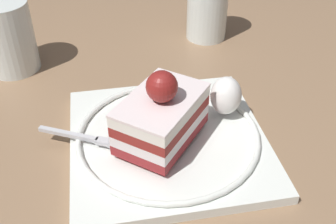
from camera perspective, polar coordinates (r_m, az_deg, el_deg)
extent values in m
plane|color=#8F6E50|center=(0.51, -2.00, -2.92)|extent=(2.40, 2.40, 0.00)
cube|color=white|center=(0.49, 0.00, -4.00)|extent=(0.26, 0.26, 0.01)
torus|color=white|center=(0.48, 0.00, -3.15)|extent=(0.25, 0.25, 0.01)
cube|color=maroon|center=(0.47, -0.71, -2.81)|extent=(0.12, 0.12, 0.01)
cube|color=white|center=(0.46, -0.72, -1.60)|extent=(0.12, 0.12, 0.01)
cube|color=maroon|center=(0.45, -0.74, -0.34)|extent=(0.12, 0.12, 0.01)
cube|color=white|center=(0.45, -0.75, 0.96)|extent=(0.12, 0.12, 0.01)
cube|color=white|center=(0.44, -0.76, 1.79)|extent=(0.13, 0.12, 0.00)
sphere|color=maroon|center=(0.43, -1.07, 3.51)|extent=(0.03, 0.03, 0.03)
ellipsoid|color=white|center=(0.50, 8.04, 2.28)|extent=(0.04, 0.04, 0.05)
cube|color=silver|center=(0.49, -13.68, -3.00)|extent=(0.06, 0.05, 0.00)
cube|color=silver|center=(0.47, -9.06, -4.03)|extent=(0.02, 0.02, 0.00)
cube|color=silver|center=(0.46, -6.66, -5.00)|extent=(0.03, 0.02, 0.00)
cube|color=silver|center=(0.46, -6.50, -4.73)|extent=(0.03, 0.02, 0.00)
cube|color=silver|center=(0.46, -6.35, -4.47)|extent=(0.03, 0.02, 0.00)
cube|color=silver|center=(0.47, -6.20, -4.21)|extent=(0.03, 0.02, 0.00)
cylinder|color=white|center=(0.70, 5.51, 14.60)|extent=(0.07, 0.07, 0.12)
cylinder|color=orange|center=(0.71, 5.43, 13.49)|extent=(0.06, 0.06, 0.08)
cylinder|color=white|center=(0.65, -21.35, 9.68)|extent=(0.08, 0.08, 0.11)
cylinder|color=#B7232D|center=(0.67, -20.77, 7.41)|extent=(0.07, 0.07, 0.04)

